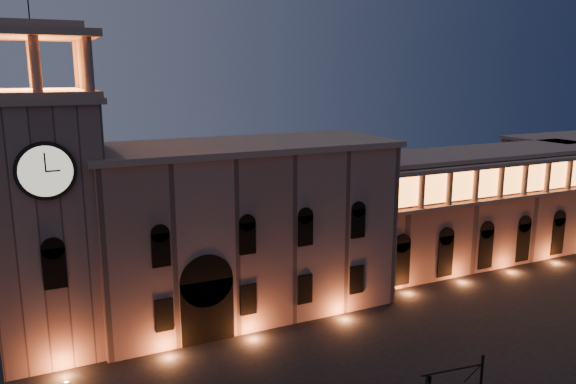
% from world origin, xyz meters
% --- Properties ---
extents(government_building, '(30.80, 12.80, 17.60)m').
position_xyz_m(government_building, '(-2.08, 21.93, 8.77)').
color(government_building, '#825F55').
rests_on(government_building, ground).
extents(clock_tower, '(9.80, 9.80, 32.40)m').
position_xyz_m(clock_tower, '(-20.50, 20.98, 12.50)').
color(clock_tower, '#825F55').
rests_on(clock_tower, ground).
extents(colonnade_wing, '(40.60, 11.50, 14.50)m').
position_xyz_m(colonnade_wing, '(32.00, 23.92, 7.33)').
color(colonnade_wing, '#7D5A50').
rests_on(colonnade_wing, ground).
extents(secondary_building, '(20.00, 12.00, 14.00)m').
position_xyz_m(secondary_building, '(58.00, 30.00, 7.00)').
color(secondary_building, '#7D5A50').
rests_on(secondary_building, ground).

